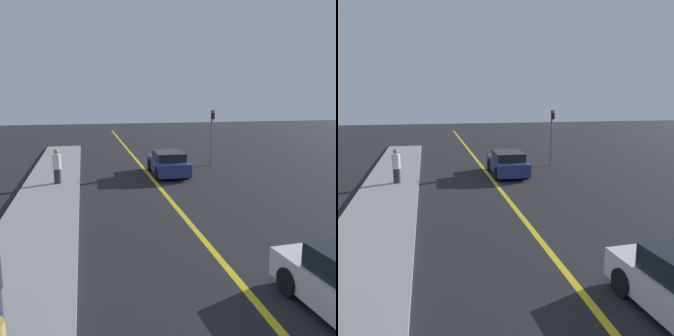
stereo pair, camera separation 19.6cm
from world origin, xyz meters
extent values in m
cube|color=gold|center=(0.00, 18.00, 0.00)|extent=(0.20, 60.00, 0.01)
cube|color=gray|center=(-5.19, 16.58, 0.07)|extent=(2.70, 33.16, 0.15)
cylinder|color=black|center=(0.84, 7.11, 0.33)|extent=(0.26, 0.66, 0.65)
cube|color=navy|center=(1.09, 20.59, 0.54)|extent=(1.84, 4.15, 0.70)
cube|color=black|center=(1.09, 20.39, 1.11)|extent=(1.60, 2.30, 0.45)
cylinder|color=black|center=(0.28, 21.89, 0.35)|extent=(0.23, 0.71, 0.70)
cylinder|color=black|center=(1.95, 21.85, 0.35)|extent=(0.23, 0.71, 0.70)
cylinder|color=black|center=(0.23, 19.33, 0.35)|extent=(0.23, 0.71, 0.70)
cylinder|color=black|center=(1.90, 19.30, 0.35)|extent=(0.23, 0.71, 0.70)
cylinder|color=#282D3D|center=(-4.89, 19.03, 0.51)|extent=(0.34, 0.34, 0.73)
cylinder|color=silver|center=(-4.89, 19.03, 1.24)|extent=(0.41, 0.41, 0.73)
sphere|color=tan|center=(-4.89, 19.03, 1.74)|extent=(0.26, 0.26, 0.26)
cylinder|color=slate|center=(4.43, 22.73, 1.76)|extent=(0.12, 0.12, 3.52)
cube|color=black|center=(4.43, 22.55, 3.25)|extent=(0.18, 0.18, 0.55)
sphere|color=orange|center=(4.43, 22.46, 3.41)|extent=(0.14, 0.14, 0.14)
camera|label=1|loc=(-3.55, 0.10, 4.48)|focal=40.00mm
camera|label=2|loc=(-3.35, 0.06, 4.48)|focal=40.00mm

